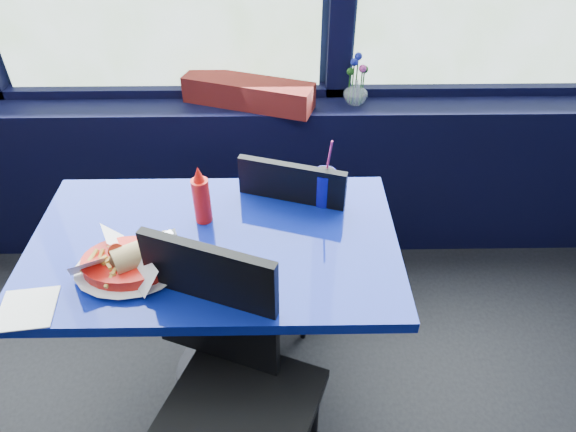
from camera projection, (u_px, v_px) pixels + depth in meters
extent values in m
cube|color=black|center=(177.00, 176.00, 2.56)|extent=(5.00, 0.26, 0.80)
cube|color=black|center=(167.00, 93.00, 2.36)|extent=(4.80, 0.08, 0.06)
cylinder|color=black|center=(230.00, 371.00, 2.14)|extent=(0.44, 0.44, 0.03)
cylinder|color=black|center=(224.00, 321.00, 1.93)|extent=(0.12, 0.12, 0.68)
cube|color=navy|center=(214.00, 245.00, 1.68)|extent=(1.20, 0.70, 0.04)
cube|color=black|center=(239.00, 411.00, 1.52)|extent=(0.55, 0.55, 0.04)
cube|color=black|center=(213.00, 305.00, 1.51)|extent=(0.39, 0.18, 0.47)
cylinder|color=black|center=(218.00, 385.00, 1.86)|extent=(0.02, 0.02, 0.44)
cylinder|color=black|center=(315.00, 419.00, 1.76)|extent=(0.02, 0.02, 0.44)
cube|color=black|center=(276.00, 232.00, 2.18)|extent=(0.51, 0.51, 0.04)
cube|color=black|center=(291.00, 215.00, 1.89)|extent=(0.38, 0.15, 0.44)
cylinder|color=black|center=(324.00, 252.00, 2.42)|extent=(0.02, 0.02, 0.42)
cylinder|color=black|center=(304.00, 306.00, 2.16)|extent=(0.02, 0.02, 0.42)
cylinder|color=black|center=(254.00, 237.00, 2.49)|extent=(0.02, 0.02, 0.42)
cylinder|color=black|center=(227.00, 288.00, 2.24)|extent=(0.02, 0.02, 0.42)
cube|color=maroon|center=(248.00, 93.00, 2.26)|extent=(0.59, 0.33, 0.12)
imported|color=silver|center=(356.00, 92.00, 2.27)|extent=(0.14, 0.14, 0.11)
cylinder|color=#1E5919|center=(352.00, 85.00, 2.24)|extent=(0.01, 0.01, 0.18)
sphere|color=#1B27A0|center=(354.00, 62.00, 2.18)|extent=(0.03, 0.03, 0.03)
cylinder|color=#1E5919|center=(361.00, 89.00, 2.24)|extent=(0.01, 0.01, 0.15)
sphere|color=#F046A8|center=(363.00, 69.00, 2.18)|extent=(0.03, 0.03, 0.03)
cylinder|color=#1E5919|center=(356.00, 81.00, 2.25)|extent=(0.01, 0.01, 0.20)
sphere|color=#1B27A0|center=(358.00, 56.00, 2.18)|extent=(0.03, 0.03, 0.03)
cylinder|color=#1E5919|center=(349.00, 89.00, 2.27)|extent=(0.01, 0.01, 0.13)
sphere|color=#1E5919|center=(350.00, 72.00, 2.22)|extent=(0.03, 0.03, 0.03)
cylinder|color=#1E5919|center=(363.00, 88.00, 2.26)|extent=(0.01, 0.01, 0.14)
sphere|color=#1E5919|center=(365.00, 69.00, 2.21)|extent=(0.03, 0.03, 0.03)
cylinder|color=red|center=(128.00, 265.00, 1.55)|extent=(0.30, 0.30, 0.05)
cylinder|color=white|center=(129.00, 267.00, 1.56)|extent=(0.29, 0.29, 0.00)
cylinder|color=silver|center=(165.00, 247.00, 1.56)|extent=(0.10, 0.11, 0.09)
sphere|color=brown|center=(120.00, 259.00, 1.51)|extent=(0.06, 0.06, 0.06)
cylinder|color=red|center=(116.00, 251.00, 1.50)|extent=(0.06, 0.06, 0.01)
cylinder|color=red|center=(202.00, 201.00, 1.70)|extent=(0.06, 0.06, 0.16)
cone|color=red|center=(198.00, 174.00, 1.63)|extent=(0.04, 0.04, 0.05)
cylinder|color=#0E0D99|center=(324.00, 187.00, 1.79)|extent=(0.08, 0.08, 0.13)
cylinder|color=black|center=(325.00, 173.00, 1.75)|extent=(0.07, 0.07, 0.01)
cylinder|color=#F63386|center=(329.00, 159.00, 1.71)|extent=(0.02, 0.06, 0.18)
cube|color=white|center=(27.00, 309.00, 1.45)|extent=(0.17, 0.17, 0.00)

